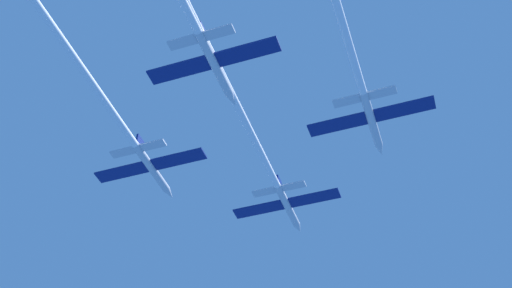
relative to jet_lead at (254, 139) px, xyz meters
The scene contains 3 objects.
jet_lead is the anchor object (origin of this frame).
jet_left_wing 24.11m from the jet_lead, 127.01° to the right, with size 15.49×61.75×2.57m.
jet_right_wing 21.95m from the jet_lead, 47.40° to the right, with size 15.49×55.72×2.57m.
Camera 1 is at (19.61, -71.97, -56.38)m, focal length 45.91 mm.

